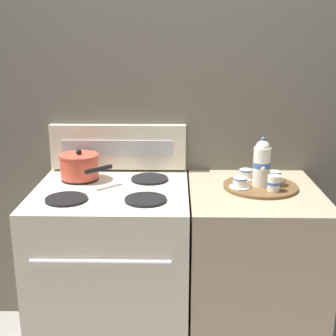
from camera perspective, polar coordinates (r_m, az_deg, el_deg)
name	(u,v)px	position (r m, az deg, el deg)	size (l,w,h in m)	color
wall_back	(177,131)	(2.51, 1.14, 4.56)	(6.00, 0.05, 2.20)	#666056
stove	(114,273)	(2.41, -6.61, -12.64)	(0.73, 0.71, 0.90)	beige
control_panel	(118,147)	(2.50, -6.08, 2.56)	(0.72, 0.05, 0.24)	beige
side_counter	(251,275)	(2.42, 10.10, -12.72)	(0.62, 0.68, 0.89)	tan
saucepan	(80,166)	(2.38, -10.68, 0.26)	(0.28, 0.28, 0.15)	#D14C38
serving_tray	(261,186)	(2.28, 11.21, -2.21)	(0.35, 0.35, 0.01)	brown
teapot	(262,163)	(2.25, 11.40, 0.63)	(0.08, 0.13, 0.24)	white
teacup_left	(274,176)	(2.35, 12.84, -0.98)	(0.10, 0.10, 0.05)	white
teacup_right	(240,183)	(2.22, 8.81, -1.77)	(0.10, 0.10, 0.05)	white
teacup_front	(246,174)	(2.36, 9.50, -0.74)	(0.10, 0.10, 0.05)	white
creamer_jug	(274,183)	(2.20, 12.80, -1.81)	(0.06, 0.06, 0.07)	white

